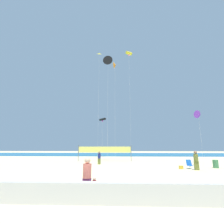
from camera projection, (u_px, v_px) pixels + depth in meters
The scene contains 17 objects.
ground_plane at pixel (115, 170), 16.02m from camera, with size 120.00×120.00×0.00m, color beige.
ocean_band at pixel (118, 154), 46.76m from camera, with size 120.00×20.00×0.01m, color #1E6B99.
boardwalk_ledge at pixel (108, 193), 6.71m from camera, with size 28.00×0.44×0.82m, color beige.
mother_figure at pixel (87, 175), 7.87m from camera, with size 0.40×0.40×1.73m.
toddler_figure at pixel (94, 186), 7.76m from camera, with size 0.19×0.19×0.83m.
beachgoer_olive_shirt at pixel (196, 160), 16.25m from camera, with size 0.41×0.41×1.80m.
beachgoer_navy_shirt at pixel (99, 157), 21.25m from camera, with size 0.36×0.36×1.59m.
folding_beach_chair at pixel (189, 164), 17.14m from camera, with size 0.52×0.65×0.89m.
trash_barrel at pixel (216, 164), 17.65m from camera, with size 0.55×0.55×0.83m, color #3F7F4C.
volleyball_net at pixel (104, 150), 26.10m from camera, with size 8.28×0.21×2.40m.
beach_handbag at pixel (181, 167), 16.88m from camera, with size 0.40×0.20×0.32m, color gold.
kite_black_tube at pixel (102, 119), 37.12m from camera, with size 1.64×1.86×8.30m.
kite_violet_delta at pixel (198, 114), 20.53m from camera, with size 0.87×1.07×6.54m.
kite_black_delta at pixel (108, 61), 27.65m from camera, with size 1.60×0.52×16.84m.
kite_yellow_tube at pixel (129, 54), 35.98m from camera, with size 1.46×1.23×22.11m.
kite_orange_delta at pixel (115, 65), 29.51m from camera, with size 0.51×1.14×16.78m.
kite_yellow_diamond at pixel (99, 55), 31.12m from camera, with size 0.74×0.73×19.37m.
Camera 1 is at (0.50, -16.80, 2.26)m, focal length 26.93 mm.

